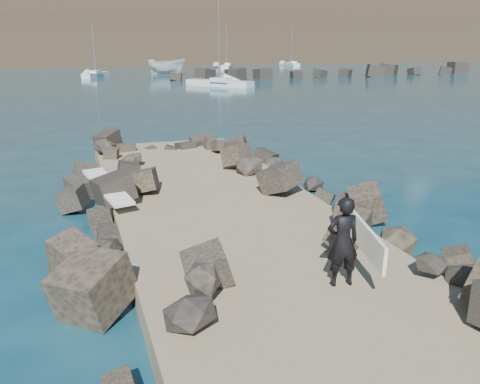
{
  "coord_description": "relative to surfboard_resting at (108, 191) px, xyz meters",
  "views": [
    {
      "loc": [
        -3.95,
        -13.34,
        5.26
      ],
      "look_at": [
        0.0,
        -1.0,
        1.5
      ],
      "focal_mm": 40.0,
      "sensor_mm": 36.0,
      "label": 1
    }
  ],
  "objects": [
    {
      "name": "jetty",
      "position": [
        3.08,
        -3.78,
        -0.74
      ],
      "size": [
        6.0,
        26.0,
        0.6
      ],
      "primitive_type": "cube",
      "color": "#8C7759",
      "rests_on": "ground"
    },
    {
      "name": "sailboat_f",
      "position": [
        40.02,
        80.7,
        -0.69
      ],
      "size": [
        1.81,
        6.17,
        7.44
      ],
      "color": "white",
      "rests_on": "ground"
    },
    {
      "name": "surfer_with_board",
      "position": [
        3.98,
        -6.62,
        0.46
      ],
      "size": [
        1.03,
        2.2,
        1.79
      ],
      "color": "black",
      "rests_on": "jetty"
    },
    {
      "name": "sailboat_d",
      "position": [
        26.34,
        77.59,
        -0.69
      ],
      "size": [
        3.78,
        6.46,
        7.8
      ],
      "color": "white",
      "rests_on": "ground"
    },
    {
      "name": "breakwater_secondary",
      "position": [
        38.08,
        53.22,
        -0.44
      ],
      "size": [
        52.0,
        4.0,
        1.2
      ],
      "primitive_type": "cube",
      "color": "black",
      "rests_on": "ground"
    },
    {
      "name": "headland",
      "position": [
        13.08,
        158.22,
        14.96
      ],
      "size": [
        360.0,
        140.0,
        32.0
      ],
      "primitive_type": "cube",
      "color": "#2D4919",
      "rests_on": "ground"
    },
    {
      "name": "riprap_right",
      "position": [
        5.98,
        -3.28,
        -0.54
      ],
      "size": [
        2.6,
        22.0,
        1.0
      ],
      "primitive_type": "cube",
      "color": "black",
      "rests_on": "ground"
    },
    {
      "name": "boat_imported",
      "position": [
        13.25,
        64.27,
        0.14
      ],
      "size": [
        6.17,
        5.68,
        2.36
      ],
      "primitive_type": "imported",
      "rotation": [
        0.0,
        0.0,
        0.88
      ],
      "color": "silver",
      "rests_on": "ground"
    },
    {
      "name": "riprap_left",
      "position": [
        0.18,
        -3.28,
        -0.54
      ],
      "size": [
        2.6,
        22.0,
        1.0
      ],
      "primitive_type": "cube",
      "color": "black",
      "rests_on": "ground"
    },
    {
      "name": "surfboard_resting",
      "position": [
        0.0,
        0.0,
        0.0
      ],
      "size": [
        1.31,
        2.52,
        0.08
      ],
      "primitive_type": "cube",
      "rotation": [
        0.0,
        0.0,
        0.3
      ],
      "color": "white",
      "rests_on": "riprap_left"
    },
    {
      "name": "sailboat_c",
      "position": [
        15.44,
        43.35,
        -0.69
      ],
      "size": [
        6.62,
        7.2,
        9.58
      ],
      "color": "white",
      "rests_on": "ground"
    },
    {
      "name": "sailboat_b",
      "position": [
        3.06,
        62.05,
        -0.69
      ],
      "size": [
        4.04,
        5.76,
        7.23
      ],
      "color": "white",
      "rests_on": "ground"
    },
    {
      "name": "ground",
      "position": [
        3.08,
        -1.78,
        -1.04
      ],
      "size": [
        800.0,
        800.0,
        0.0
      ],
      "primitive_type": "plane",
      "color": "#0F384C",
      "rests_on": "ground"
    }
  ]
}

